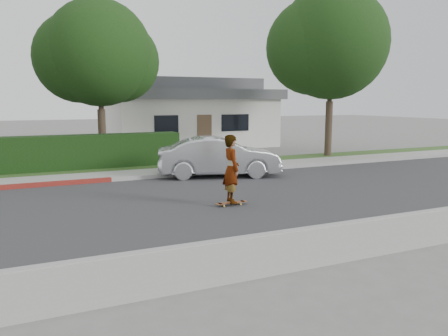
{
  "coord_description": "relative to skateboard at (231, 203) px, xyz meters",
  "views": [
    {
      "loc": [
        -1.66,
        -11.81,
        2.92
      ],
      "look_at": [
        3.42,
        -0.52,
        1.0
      ],
      "focal_mm": 35.0,
      "sensor_mm": 36.0,
      "label": 1
    }
  ],
  "objects": [
    {
      "name": "ground",
      "position": [
        -3.42,
        1.02,
        -0.08
      ],
      "size": [
        120.0,
        120.0,
        0.0
      ],
      "primitive_type": "plane",
      "color": "slate",
      "rests_on": "ground"
    },
    {
      "name": "road",
      "position": [
        -3.42,
        1.02,
        -0.08
      ],
      "size": [
        60.0,
        8.0,
        0.01
      ],
      "primitive_type": "cube",
      "color": "#2D2D30",
      "rests_on": "ground"
    },
    {
      "name": "curb_near",
      "position": [
        -3.42,
        -3.08,
        -0.01
      ],
      "size": [
        60.0,
        0.2,
        0.15
      ],
      "primitive_type": "cube",
      "color": "#9E9E99",
      "rests_on": "ground"
    },
    {
      "name": "sidewalk_near",
      "position": [
        -3.42,
        -3.98,
        -0.02
      ],
      "size": [
        60.0,
        1.6,
        0.12
      ],
      "primitive_type": "cube",
      "color": "gray",
      "rests_on": "ground"
    },
    {
      "name": "curb_far",
      "position": [
        -3.42,
        5.12,
        -0.01
      ],
      "size": [
        60.0,
        0.2,
        0.15
      ],
      "primitive_type": "cube",
      "color": "#9E9E99",
      "rests_on": "ground"
    },
    {
      "name": "sidewalk_far",
      "position": [
        -3.42,
        6.02,
        -0.02
      ],
      "size": [
        60.0,
        1.6,
        0.12
      ],
      "primitive_type": "cube",
      "color": "gray",
      "rests_on": "ground"
    },
    {
      "name": "planting_strip",
      "position": [
        -3.42,
        7.62,
        -0.03
      ],
      "size": [
        60.0,
        1.6,
        0.1
      ],
      "primitive_type": "cube",
      "color": "#2D4C1E",
      "rests_on": "ground"
    },
    {
      "name": "tree_center",
      "position": [
        -1.94,
        10.2,
        4.82
      ],
      "size": [
        5.66,
        4.84,
        7.44
      ],
      "color": "#33261C",
      "rests_on": "ground"
    },
    {
      "name": "tree_right",
      "position": [
        9.06,
        7.7,
        5.54
      ],
      "size": [
        6.32,
        5.6,
        8.56
      ],
      "color": "#33261C",
      "rests_on": "ground"
    },
    {
      "name": "house",
      "position": [
        4.58,
        17.01,
        2.01
      ],
      "size": [
        10.6,
        8.6,
        4.3
      ],
      "color": "beige",
      "rests_on": "ground"
    },
    {
      "name": "skateboard",
      "position": [
        0.0,
        0.0,
        0.0
      ],
      "size": [
        0.97,
        0.21,
        0.09
      ],
      "rotation": [
        0.0,
        0.0,
        0.02
      ],
      "color": "gold",
      "rests_on": "ground"
    },
    {
      "name": "skateboarder",
      "position": [
        -0.0,
        0.0,
        0.96
      ],
      "size": [
        0.53,
        0.74,
        1.9
      ],
      "primitive_type": "imported",
      "rotation": [
        0.0,
        0.0,
        1.46
      ],
      "color": "white",
      "rests_on": "skateboard"
    },
    {
      "name": "car_silver",
      "position": [
        1.6,
        4.52,
        0.68
      ],
      "size": [
        4.93,
        2.93,
        1.53
      ],
      "primitive_type": "imported",
      "rotation": [
        0.0,
        0.0,
        1.27
      ],
      "color": "#B7BABE",
      "rests_on": "ground"
    }
  ]
}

